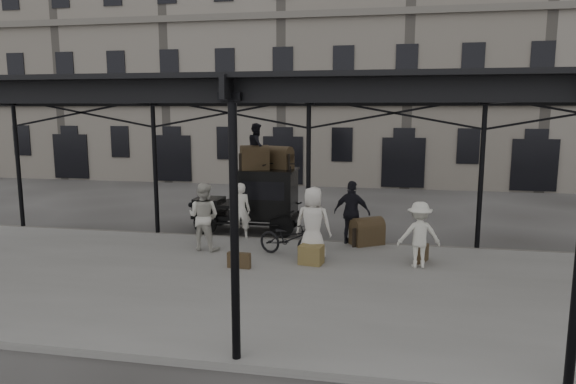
# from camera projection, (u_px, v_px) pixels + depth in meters

# --- Properties ---
(ground) EXTENTS (120.00, 120.00, 0.00)m
(ground) POSITION_uv_depth(u_px,v_px,m) (297.00, 263.00, 14.02)
(ground) COLOR #383533
(ground) RESTS_ON ground
(platform) EXTENTS (28.00, 8.00, 0.15)m
(platform) POSITION_uv_depth(u_px,v_px,m) (283.00, 285.00, 12.07)
(platform) COLOR slate
(platform) RESTS_ON ground
(canopy) EXTENTS (22.50, 9.00, 4.74)m
(canopy) POSITION_uv_depth(u_px,v_px,m) (285.00, 90.00, 11.62)
(canopy) COLOR black
(canopy) RESTS_ON ground
(building_frontage) EXTENTS (64.00, 8.00, 14.00)m
(building_frontage) POSITION_uv_depth(u_px,v_px,m) (349.00, 61.00, 30.35)
(building_frontage) COLOR slate
(building_frontage) RESTS_ON ground
(taxi) EXTENTS (3.65, 1.55, 2.18)m
(taxi) POSITION_uv_depth(u_px,v_px,m) (259.00, 197.00, 17.37)
(taxi) COLOR black
(taxi) RESTS_ON ground
(porter_left) EXTENTS (0.74, 0.59, 1.76)m
(porter_left) POSITION_uv_depth(u_px,v_px,m) (240.00, 211.00, 15.99)
(porter_left) COLOR silver
(porter_left) RESTS_ON platform
(porter_midleft) EXTENTS (1.05, 0.88, 1.95)m
(porter_midleft) POSITION_uv_depth(u_px,v_px,m) (204.00, 216.00, 14.69)
(porter_midleft) COLOR beige
(porter_midleft) RESTS_ON platform
(porter_centre) EXTENTS (1.02, 0.71, 1.99)m
(porter_centre) POSITION_uv_depth(u_px,v_px,m) (313.00, 224.00, 13.66)
(porter_centre) COLOR beige
(porter_centre) RESTS_ON platform
(porter_official) EXTENTS (1.20, 0.72, 1.91)m
(porter_official) POSITION_uv_depth(u_px,v_px,m) (352.00, 213.00, 15.34)
(porter_official) COLOR black
(porter_official) RESTS_ON platform
(porter_right) EXTENTS (1.19, 0.81, 1.70)m
(porter_right) POSITION_uv_depth(u_px,v_px,m) (419.00, 235.00, 13.06)
(porter_right) COLOR silver
(porter_right) RESTS_ON platform
(bicycle) EXTENTS (1.97, 1.28, 0.98)m
(bicycle) POSITION_uv_depth(u_px,v_px,m) (289.00, 239.00, 14.09)
(bicycle) COLOR black
(bicycle) RESTS_ON platform
(porter_roof) EXTENTS (0.70, 0.83, 1.53)m
(porter_roof) POSITION_uv_depth(u_px,v_px,m) (257.00, 146.00, 17.00)
(porter_roof) COLOR black
(porter_roof) RESTS_ON taxi
(steamer_trunk_roof_near) EXTENTS (1.06, 0.87, 0.67)m
(steamer_trunk_roof_near) POSITION_uv_depth(u_px,v_px,m) (255.00, 159.00, 16.93)
(steamer_trunk_roof_near) COLOR #43341F
(steamer_trunk_roof_near) RESTS_ON taxi
(steamer_trunk_roof_far) EXTENTS (1.00, 0.81, 0.63)m
(steamer_trunk_roof_far) POSITION_uv_depth(u_px,v_px,m) (280.00, 159.00, 17.23)
(steamer_trunk_roof_far) COLOR #43341F
(steamer_trunk_roof_far) RESTS_ON taxi
(steamer_trunk_platform) EXTENTS (1.10, 0.99, 0.69)m
(steamer_trunk_platform) POSITION_uv_depth(u_px,v_px,m) (367.00, 233.00, 15.35)
(steamer_trunk_platform) COLOR #43341F
(steamer_trunk_platform) RESTS_ON platform
(wicker_hamper) EXTENTS (0.67, 0.55, 0.50)m
(wicker_hamper) POSITION_uv_depth(u_px,v_px,m) (311.00, 255.00, 13.41)
(wicker_hamper) COLOR brown
(wicker_hamper) RESTS_ON platform
(suitcase_upright) EXTENTS (0.35, 0.61, 0.45)m
(suitcase_upright) POSITION_uv_depth(u_px,v_px,m) (423.00, 254.00, 13.58)
(suitcase_upright) COLOR #43341F
(suitcase_upright) RESTS_ON platform
(suitcase_flat) EXTENTS (0.61, 0.18, 0.40)m
(suitcase_flat) POSITION_uv_depth(u_px,v_px,m) (239.00, 260.00, 13.08)
(suitcase_flat) COLOR #43341F
(suitcase_flat) RESTS_ON platform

